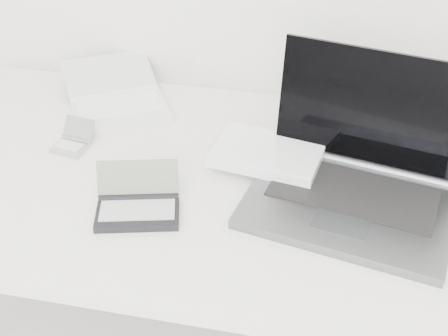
% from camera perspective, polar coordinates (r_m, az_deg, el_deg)
% --- Properties ---
extents(desk, '(1.60, 0.80, 0.73)m').
position_cam_1_polar(desk, '(1.45, 1.49, -2.60)').
color(desk, white).
rests_on(desk, ground).
extents(laptop_large, '(0.57, 0.42, 0.29)m').
position_cam_1_polar(laptop_large, '(1.38, 10.40, -0.49)').
color(laptop_large, '#5A5C5F').
rests_on(laptop_large, desk).
extents(netbook_open_white, '(0.37, 0.39, 0.07)m').
position_cam_1_polar(netbook_open_white, '(1.70, -9.73, 6.16)').
color(netbook_open_white, white).
rests_on(netbook_open_white, desk).
extents(pda_silver, '(0.09, 0.11, 0.06)m').
position_cam_1_polar(pda_silver, '(1.56, -13.66, 2.30)').
color(pda_silver, '#B5B4B9').
rests_on(pda_silver, desk).
extents(palmtop_charcoal, '(0.20, 0.17, 0.09)m').
position_cam_1_polar(palmtop_charcoal, '(1.33, -7.89, -3.38)').
color(palmtop_charcoal, black).
rests_on(palmtop_charcoal, desk).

